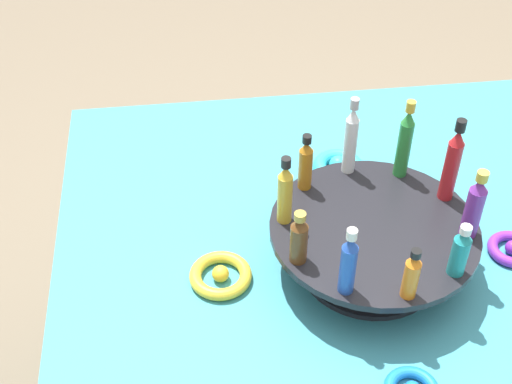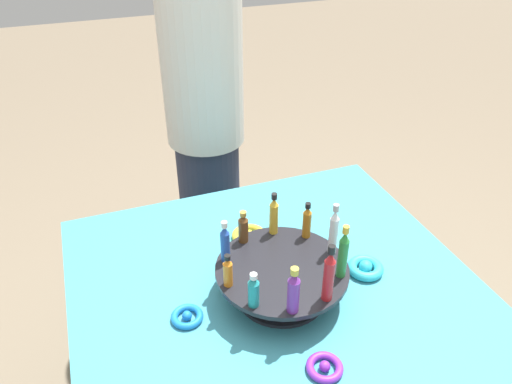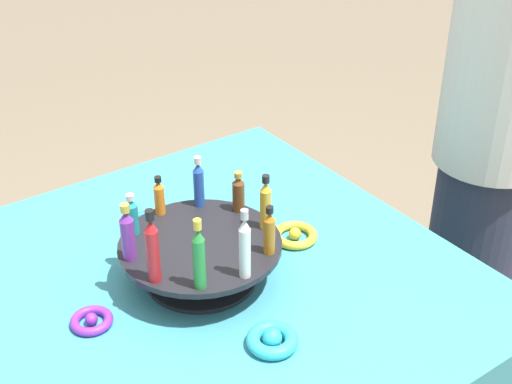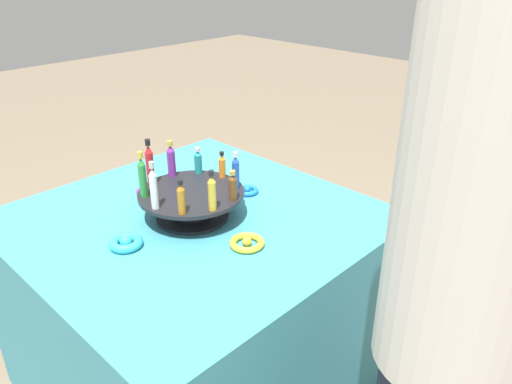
# 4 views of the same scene
# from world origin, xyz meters

# --- Properties ---
(party_table) EXTENTS (1.04, 1.04, 0.71)m
(party_table) POSITION_xyz_m (0.00, 0.00, 0.36)
(party_table) COLOR teal
(party_table) RESTS_ON ground_plane
(display_stand) EXTENTS (0.33, 0.33, 0.09)m
(display_stand) POSITION_xyz_m (0.00, 0.00, 0.77)
(display_stand) COLOR black
(display_stand) RESTS_ON party_table
(bottle_blue) EXTENTS (0.02, 0.02, 0.12)m
(bottle_blue) POSITION_xyz_m (0.12, -0.07, 0.86)
(bottle_blue) COLOR #234CAD
(bottle_blue) RESTS_ON display_stand
(bottle_orange) EXTENTS (0.02, 0.02, 0.09)m
(bottle_orange) POSITION_xyz_m (0.14, 0.01, 0.84)
(bottle_orange) COLOR orange
(bottle_orange) RESTS_ON display_stand
(bottle_teal) EXTENTS (0.03, 0.03, 0.09)m
(bottle_teal) POSITION_xyz_m (0.11, 0.09, 0.84)
(bottle_teal) COLOR teal
(bottle_teal) RESTS_ON display_stand
(bottle_purple) EXTENTS (0.03, 0.03, 0.12)m
(bottle_purple) POSITION_xyz_m (0.03, 0.14, 0.86)
(bottle_purple) COLOR #702D93
(bottle_purple) RESTS_ON display_stand
(bottle_red) EXTENTS (0.03, 0.03, 0.15)m
(bottle_red) POSITION_xyz_m (-0.06, 0.13, 0.87)
(bottle_red) COLOR #B21E23
(bottle_red) RESTS_ON display_stand
(bottle_green) EXTENTS (0.02, 0.02, 0.15)m
(bottle_green) POSITION_xyz_m (-0.12, 0.07, 0.87)
(bottle_green) COLOR #288438
(bottle_green) RESTS_ON display_stand
(bottle_clear) EXTENTS (0.02, 0.02, 0.15)m
(bottle_clear) POSITION_xyz_m (-0.14, -0.01, 0.87)
(bottle_clear) COLOR silver
(bottle_clear) RESTS_ON display_stand
(bottle_amber) EXTENTS (0.02, 0.02, 0.11)m
(bottle_amber) POSITION_xyz_m (-0.11, -0.09, 0.85)
(bottle_amber) COLOR #AD6B19
(bottle_amber) RESTS_ON display_stand
(bottle_gold) EXTENTS (0.02, 0.02, 0.12)m
(bottle_gold) POSITION_xyz_m (-0.03, -0.14, 0.86)
(bottle_gold) COLOR gold
(bottle_gold) RESTS_ON display_stand
(bottle_brown) EXTENTS (0.03, 0.03, 0.09)m
(bottle_brown) POSITION_xyz_m (0.06, -0.13, 0.85)
(bottle_brown) COLOR brown
(bottle_brown) RESTS_ON display_stand
(ribbon_bow_gold) EXTENTS (0.10, 0.10, 0.03)m
(ribbon_bow_gold) POSITION_xyz_m (0.00, -0.25, 0.72)
(ribbon_bow_gold) COLOR gold
(ribbon_bow_gold) RESTS_ON party_table
(ribbon_bow_blue) EXTENTS (0.08, 0.08, 0.02)m
(ribbon_bow_blue) POSITION_xyz_m (0.25, 0.00, 0.72)
(ribbon_bow_blue) COLOR blue
(ribbon_bow_blue) RESTS_ON party_table
(ribbon_bow_purple) EXTENTS (0.08, 0.08, 0.02)m
(ribbon_bow_purple) POSITION_xyz_m (-0.00, 0.25, 0.72)
(ribbon_bow_purple) COLOR purple
(ribbon_bow_purple) RESTS_ON party_table
(ribbon_bow_teal) EXTENTS (0.10, 0.10, 0.04)m
(ribbon_bow_teal) POSITION_xyz_m (-0.25, -0.00, 0.72)
(ribbon_bow_teal) COLOR #2DB7CC
(ribbon_bow_teal) RESTS_ON party_table
(person_figure) EXTENTS (0.30, 0.30, 1.76)m
(person_figure) POSITION_xyz_m (-0.04, -0.86, 0.89)
(person_figure) COLOR #282D42
(person_figure) RESTS_ON ground_plane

